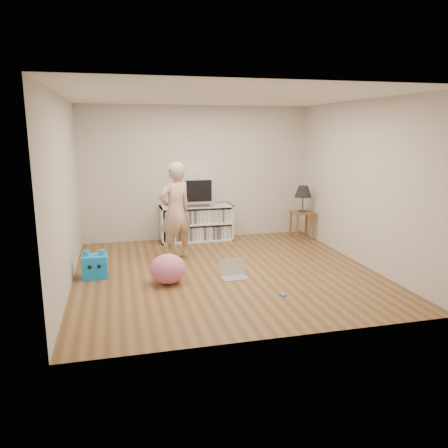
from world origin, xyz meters
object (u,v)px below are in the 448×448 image
Objects in this scene: crt_tv at (196,189)px; plush_pink at (168,269)px; table_lamp at (303,192)px; dvd_deck at (196,204)px; laptop at (233,272)px; person at (175,211)px; plush_blue at (95,266)px; side_table at (302,218)px; media_unit at (196,223)px.

crt_tv is 1.20× the size of plush_pink.
plush_pink is at bearing -109.91° from crt_tv.
table_lamp is (2.06, -0.37, -0.08)m from crt_tv.
dvd_deck reaches higher than laptop.
plush_pink is at bearing 51.90° from person.
laptop is 2.05m from plush_blue.
laptop is at bearing -135.27° from table_lamp.
dvd_deck is 0.90× the size of plush_pink.
person is (-2.63, -0.78, 0.40)m from side_table.
person is 3.94× the size of plush_blue.
plush_blue is at bearing 2.28° from person.
person reaches higher than plush_pink.
crt_tv is at bearing 70.09° from plush_pink.
person is at bearing -116.11° from dvd_deck.
crt_tv reaches higher than dvd_deck.
crt_tv is at bearing -140.99° from person.
table_lamp is at bearing 33.90° from plush_pink.
laptop is at bearing -12.85° from plush_blue.
laptop is 0.94× the size of plush_blue.
table_lamp is 1.24× the size of plush_blue.
person is at bearing 27.65° from plush_blue.
media_unit is 2.32m from laptop.
media_unit is 0.39m from dvd_deck.
person is at bearing 119.22° from laptop.
media_unit is 0.67m from crt_tv.
crt_tv reaches higher than laptop.
dvd_deck is 1.16× the size of laptop.
plush_blue is at bearing -159.86° from table_lamp.
table_lamp is 3.57m from plush_pink.
plush_pink reaches higher than plush_blue.
crt_tv is 1.45× the size of plush_blue.
table_lamp is (2.06, -0.39, 0.59)m from media_unit.
dvd_deck is 0.82× the size of side_table.
crt_tv is 2.59m from plush_pink.
table_lamp is at bearing 20.70° from plush_blue.
side_table is 0.53m from table_lamp.
person is (-0.56, -1.16, 0.47)m from media_unit.
side_table is at bearing 20.70° from plush_blue.
plush_blue is at bearing -159.86° from side_table.
media_unit is 2.61m from plush_blue.
plush_pink is (-0.84, -2.34, -0.14)m from media_unit.
dvd_deck is 2.12m from side_table.
dvd_deck is at bearing -90.00° from media_unit.
laptop is at bearing 96.70° from person.
media_unit is at bearing 70.24° from plush_pink.
person is at bearing 76.72° from plush_pink.
plush_pink is at bearing -109.88° from dvd_deck.
laptop is at bearing -86.65° from media_unit.
person reaches higher than plush_blue.
dvd_deck is at bearing 70.12° from plush_pink.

